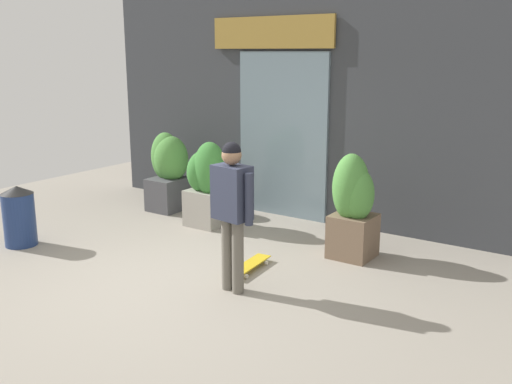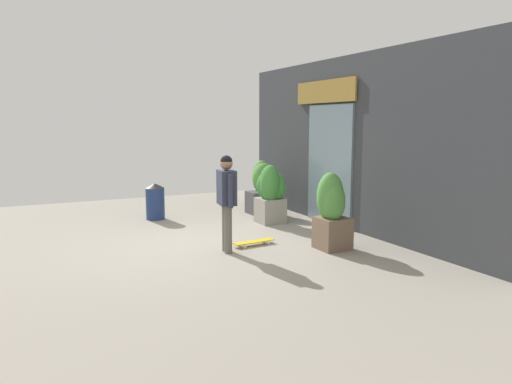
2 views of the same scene
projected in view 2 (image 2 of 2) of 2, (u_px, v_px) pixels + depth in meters
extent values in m
plane|color=gray|center=(208.00, 244.00, 8.76)|extent=(12.00, 12.00, 0.00)
cube|color=#383A3F|center=(351.00, 144.00, 9.89)|extent=(7.99, 0.25, 3.55)
cube|color=slate|center=(330.00, 165.00, 10.37)|extent=(1.59, 0.06, 2.59)
cube|color=olive|center=(325.00, 92.00, 10.32)|extent=(2.16, 0.05, 0.48)
cylinder|color=#666056|center=(226.00, 227.00, 8.26)|extent=(0.13, 0.13, 0.83)
cylinder|color=#666056|center=(228.00, 229.00, 8.11)|extent=(0.13, 0.13, 0.83)
cube|color=#2D3347|center=(227.00, 187.00, 8.08)|extent=(0.44, 0.31, 0.59)
cylinder|color=#2D3347|center=(223.00, 187.00, 8.32)|extent=(0.09, 0.09, 0.56)
cylinder|color=#2D3347|center=(230.00, 191.00, 7.85)|extent=(0.09, 0.09, 0.56)
sphere|color=#997051|center=(226.00, 164.00, 8.02)|extent=(0.21, 0.21, 0.21)
sphere|color=black|center=(226.00, 161.00, 8.01)|extent=(0.20, 0.20, 0.20)
cube|color=gold|center=(254.00, 242.00, 8.68)|extent=(0.27, 0.81, 0.02)
cylinder|color=silver|center=(262.00, 241.00, 8.91)|extent=(0.04, 0.06, 0.05)
cylinder|color=silver|center=(269.00, 243.00, 8.73)|extent=(0.04, 0.06, 0.05)
cylinder|color=silver|center=(239.00, 244.00, 8.64)|extent=(0.04, 0.06, 0.05)
cylinder|color=silver|center=(245.00, 247.00, 8.47)|extent=(0.04, 0.06, 0.05)
cube|color=brown|center=(332.00, 233.00, 8.41)|extent=(0.53, 0.53, 0.56)
ellipsoid|color=#4C8C3D|center=(333.00, 200.00, 8.46)|extent=(0.40, 0.45, 0.66)
ellipsoid|color=#4C8C3D|center=(330.00, 197.00, 8.33)|extent=(0.46, 0.48, 0.86)
ellipsoid|color=#4C8C3D|center=(333.00, 202.00, 8.25)|extent=(0.40, 0.41, 0.67)
cube|color=#47474C|center=(261.00, 202.00, 11.71)|extent=(0.52, 0.62, 0.54)
ellipsoid|color=#4C8C3D|center=(263.00, 178.00, 11.62)|extent=(0.59, 0.54, 0.75)
ellipsoid|color=#4C8C3D|center=(261.00, 177.00, 11.73)|extent=(0.53, 0.43, 0.81)
cube|color=gray|center=(270.00, 210.00, 10.60)|extent=(0.55, 0.55, 0.55)
ellipsoid|color=#387A33|center=(270.00, 183.00, 10.36)|extent=(0.52, 0.43, 0.81)
ellipsoid|color=#387A33|center=(276.00, 186.00, 10.51)|extent=(0.60, 0.41, 0.62)
ellipsoid|color=#387A33|center=(269.00, 186.00, 10.58)|extent=(0.44, 0.56, 0.64)
cylinder|color=navy|center=(155.00, 204.00, 10.97)|extent=(0.42, 0.42, 0.73)
cone|color=black|center=(155.00, 186.00, 10.91)|extent=(0.43, 0.43, 0.11)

